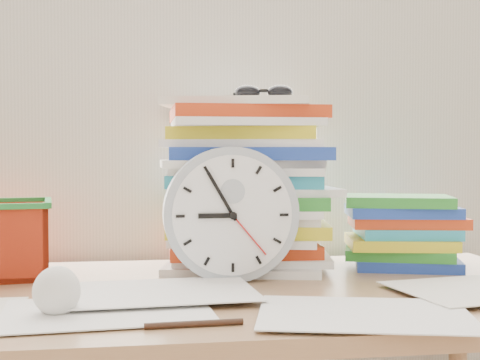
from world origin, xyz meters
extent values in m
cube|color=silver|center=(0.00, 2.00, 1.35)|extent=(4.00, 0.04, 2.70)
cube|color=beige|center=(0.00, 1.98, 1.30)|extent=(2.40, 0.01, 2.50)
cube|color=#966C46|center=(0.00, 1.60, 0.73)|extent=(1.40, 0.70, 0.03)
cylinder|color=#A7B1B9|center=(0.06, 1.67, 0.88)|extent=(0.26, 0.05, 0.26)
sphere|color=white|center=(-0.24, 1.43, 0.79)|extent=(0.08, 0.08, 0.08)
cylinder|color=black|center=(-0.04, 1.33, 0.75)|extent=(0.14, 0.02, 0.01)
camera|label=1|loc=(-0.11, 0.39, 1.00)|focal=50.00mm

